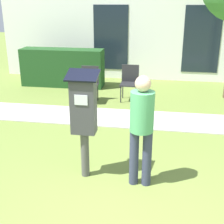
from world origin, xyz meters
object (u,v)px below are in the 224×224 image
parking_meter (84,111)px  person_standing (142,123)px  outdoor_chair_left (89,81)px  outdoor_chair_middle (130,80)px

parking_meter → person_standing: (0.82, -0.09, -0.09)m
outdoor_chair_left → outdoor_chair_middle: (0.99, 0.31, 0.00)m
parking_meter → outdoor_chair_middle: bearing=86.5°
person_standing → outdoor_chair_left: person_standing is taller
parking_meter → outdoor_chair_left: bearing=102.3°
person_standing → parking_meter: bearing=172.5°
person_standing → outdoor_chair_left: (-1.57, 3.55, -0.40)m
outdoor_chair_left → outdoor_chair_middle: bearing=2.8°
person_standing → outdoor_chair_middle: bearing=97.6°
parking_meter → person_standing: size_ratio=1.01×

